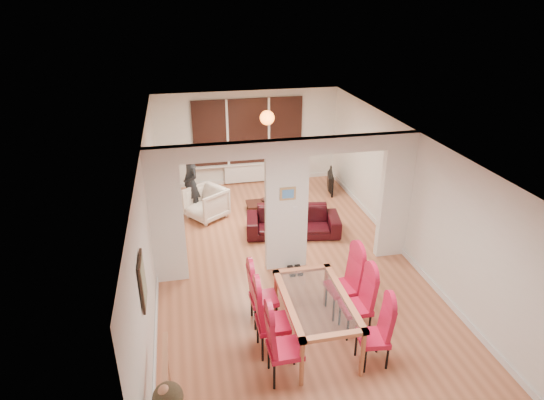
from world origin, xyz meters
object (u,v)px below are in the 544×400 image
object	(u,v)px
person	(191,183)
television	(328,181)
dining_chair_lb	(273,319)
coffee_table	(267,206)
dining_chair_lc	(264,294)
sofa	(293,221)
armchair	(206,203)
dining_chair_rc	(342,283)
dining_table	(315,319)
bowl	(265,200)
dining_chair_rb	(356,303)
bottle	(272,198)
dining_chair_la	(285,344)
dining_chair_ra	(373,334)

from	to	relation	value
person	television	distance (m)	3.76
dining_chair_lb	coffee_table	distance (m)	4.88
dining_chair_lc	person	distance (m)	4.47
sofa	coffee_table	world-z (taller)	sofa
person	armchair	bearing A→B (deg)	21.80
dining_chair_rc	television	bearing A→B (deg)	67.19
dining_table	bowl	bearing A→B (deg)	88.07
dining_table	dining_chair_rb	distance (m)	0.69
television	bottle	size ratio (longest dim) A/B	3.69
dining_chair_la	armchair	size ratio (longest dim) A/B	1.38
dining_chair_lc	dining_chair_rc	xyz separation A→B (m)	(1.31, -0.05, 0.06)
dining_chair_rb	bottle	distance (m)	4.57
sofa	television	distance (m)	2.66
dining_table	armchair	distance (m)	4.80
armchair	person	size ratio (longest dim) A/B	0.53
dining_chair_lc	bottle	distance (m)	4.14
dining_chair_lb	coffee_table	bearing A→B (deg)	80.52
dining_chair_rc	sofa	bearing A→B (deg)	85.03
person	bottle	world-z (taller)	person
dining_chair_rc	bottle	size ratio (longest dim) A/B	4.54
person	television	world-z (taller)	person
dining_chair_rb	armchair	size ratio (longest dim) A/B	1.32
bowl	armchair	bearing A→B (deg)	-173.07
sofa	bowl	bearing A→B (deg)	114.35
dining_chair_lb	dining_chair_rc	xyz separation A→B (m)	(1.30, 0.63, 0.00)
person	dining_chair_ra	bearing A→B (deg)	2.41
bottle	armchair	bearing A→B (deg)	-179.99
dining_chair_rc	dining_table	bearing A→B (deg)	-144.92
sofa	dining_chair_lb	bearing A→B (deg)	-99.59
television	bottle	bearing A→B (deg)	134.39
dining_table	dining_chair_rb	size ratio (longest dim) A/B	1.57
bottle	bowl	size ratio (longest dim) A/B	1.32
coffee_table	dining_chair_rb	bearing A→B (deg)	-84.02
coffee_table	bowl	world-z (taller)	bowl
dining_chair_ra	coffee_table	distance (m)	5.35
dining_chair_la	dining_chair_ra	size ratio (longest dim) A/B	1.10
dining_chair_lb	bottle	world-z (taller)	dining_chair_lb
dining_chair_lc	television	bearing A→B (deg)	59.43
dining_chair_rc	coffee_table	size ratio (longest dim) A/B	1.18
dining_chair_lb	television	world-z (taller)	dining_chair_lb
sofa	bottle	bearing A→B (deg)	109.67
dining_chair_lc	armchair	bearing A→B (deg)	96.97
dining_chair_lc	sofa	world-z (taller)	dining_chair_lc
dining_chair_ra	person	bearing A→B (deg)	119.63
dining_chair_rb	dining_chair_rc	distance (m)	0.49
sofa	dining_table	bearing A→B (deg)	-89.31
armchair	dining_chair_la	bearing A→B (deg)	-28.58
dining_chair_lb	person	xyz separation A→B (m)	(-0.93, 5.04, 0.20)
dining_table	dining_chair_lc	size ratio (longest dim) A/B	1.62
dining_chair_rc	dining_chair_rb	bearing A→B (deg)	-91.12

